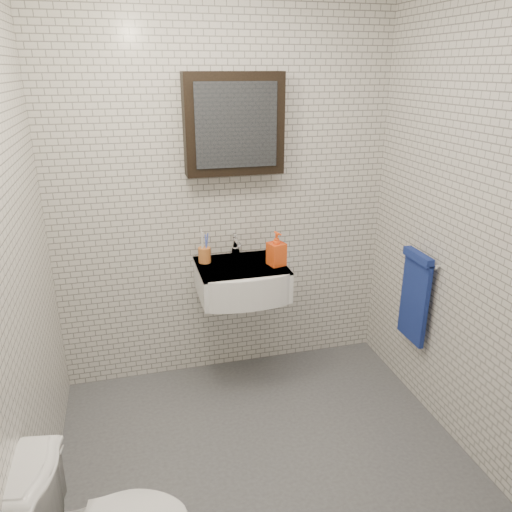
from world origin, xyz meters
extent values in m
cube|color=#484A4F|center=(0.00, 0.00, 0.01)|extent=(2.20, 2.00, 0.01)
cube|color=silver|center=(0.00, 1.00, 1.25)|extent=(2.20, 0.02, 2.50)
cube|color=silver|center=(0.00, -1.00, 1.25)|extent=(2.20, 0.02, 2.50)
cube|color=silver|center=(-1.10, 0.00, 1.25)|extent=(0.02, 2.00, 2.50)
cube|color=silver|center=(1.10, 0.00, 1.25)|extent=(0.02, 2.00, 2.50)
cube|color=white|center=(0.05, 0.78, 0.75)|extent=(0.55, 0.45, 0.20)
cylinder|color=silver|center=(0.05, 0.80, 0.84)|extent=(0.31, 0.31, 0.02)
cylinder|color=silver|center=(0.05, 0.80, 0.85)|extent=(0.04, 0.04, 0.01)
cube|color=white|center=(0.05, 0.78, 0.84)|extent=(0.55, 0.45, 0.01)
cylinder|color=silver|center=(0.05, 0.94, 0.88)|extent=(0.06, 0.06, 0.06)
cylinder|color=silver|center=(0.05, 0.94, 0.94)|extent=(0.03, 0.03, 0.08)
cylinder|color=silver|center=(0.05, 0.88, 0.97)|extent=(0.02, 0.12, 0.02)
cube|color=silver|center=(0.05, 0.97, 0.99)|extent=(0.02, 0.09, 0.01)
cube|color=black|center=(0.05, 0.93, 1.70)|extent=(0.60, 0.14, 0.60)
cube|color=#3F444C|center=(0.05, 0.85, 1.70)|extent=(0.49, 0.01, 0.49)
cylinder|color=silver|center=(1.06, 0.35, 0.95)|extent=(0.02, 0.30, 0.02)
cylinder|color=silver|center=(1.08, 0.48, 0.95)|extent=(0.04, 0.02, 0.02)
cylinder|color=silver|center=(1.08, 0.22, 0.95)|extent=(0.04, 0.02, 0.02)
cube|color=navy|center=(1.05, 0.35, 0.68)|extent=(0.03, 0.26, 0.54)
cube|color=navy|center=(1.04, 0.35, 0.96)|extent=(0.05, 0.26, 0.05)
cylinder|color=#CB7032|center=(-0.17, 0.88, 0.90)|extent=(0.10, 0.10, 0.10)
cylinder|color=white|center=(-0.18, 0.87, 0.96)|extent=(0.02, 0.03, 0.19)
cylinder|color=#435DD8|center=(-0.15, 0.87, 0.95)|extent=(0.01, 0.02, 0.17)
cylinder|color=white|center=(-0.17, 0.89, 0.97)|extent=(0.02, 0.04, 0.20)
cylinder|color=#435DD8|center=(-0.15, 0.89, 0.96)|extent=(0.02, 0.04, 0.18)
imported|color=orange|center=(0.27, 0.72, 0.96)|extent=(0.12, 0.12, 0.22)
camera|label=1|loc=(-0.61, -2.08, 2.02)|focal=35.00mm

